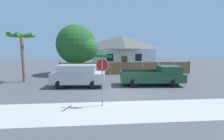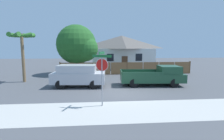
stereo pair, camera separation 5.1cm
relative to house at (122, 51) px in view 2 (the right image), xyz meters
name	(u,v)px [view 2 (the right image)]	position (x,y,z in m)	size (l,w,h in m)	color
ground_plane	(121,93)	(-2.35, -16.81, -2.72)	(80.00, 80.00, 0.00)	#4C4F54
sidewalk_strip	(131,110)	(-2.35, -20.41, -2.71)	(36.00, 3.20, 0.01)	#B2B2AD
wooden_fence	(127,68)	(-0.45, -8.05, -1.97)	(16.32, 0.12, 1.59)	brown
house	(122,51)	(0.00, 0.00, 0.00)	(10.35, 7.23, 5.24)	white
oak_tree	(78,45)	(-6.42, -7.30, 0.85)	(5.08, 4.84, 6.09)	brown
palm_tree	(22,40)	(-11.17, -11.90, 1.31)	(2.35, 2.55, 4.72)	brown
red_suv	(78,75)	(-5.71, -14.43, -1.72)	(4.54, 2.30, 1.86)	#B7B7BC
orange_pickup	(155,76)	(0.94, -14.45, -1.88)	(5.58, 2.39, 1.72)	#1E472D
stop_sign	(102,69)	(-3.84, -19.50, -0.58)	(1.04, 0.94, 3.11)	gray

